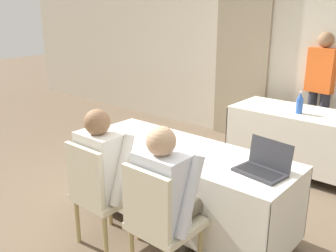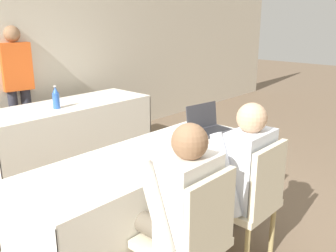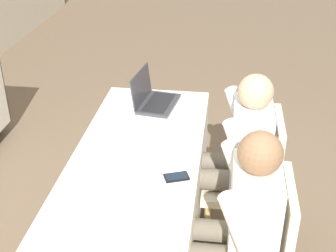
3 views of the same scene
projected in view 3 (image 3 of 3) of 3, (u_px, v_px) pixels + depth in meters
name	position (u px, v px, depth m)	size (l,w,h in m)	color
conference_table_near	(134.00, 191.00, 2.61)	(1.95, 0.71, 0.73)	white
laptop	(154.00, 99.00, 3.14)	(0.38, 0.30, 0.23)	#333338
cell_phone	(176.00, 177.00, 2.41)	(0.11, 0.14, 0.01)	black
paper_beside_laptop	(145.00, 239.00, 2.01)	(0.24, 0.32, 0.00)	white
paper_centre_table	(146.00, 103.00, 3.18)	(0.22, 0.30, 0.00)	white
paper_left_edge	(120.00, 165.00, 2.51)	(0.32, 0.36, 0.00)	white
chair_near_left	(255.00, 251.00, 2.28)	(0.44, 0.44, 0.90)	tan
chair_near_right	(252.00, 176.00, 2.84)	(0.44, 0.44, 0.90)	tan
person_checkered_shirt	(236.00, 224.00, 2.22)	(0.50, 0.52, 1.16)	#665B4C
person_white_shirt	(237.00, 153.00, 2.77)	(0.50, 0.52, 1.16)	#665B4C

